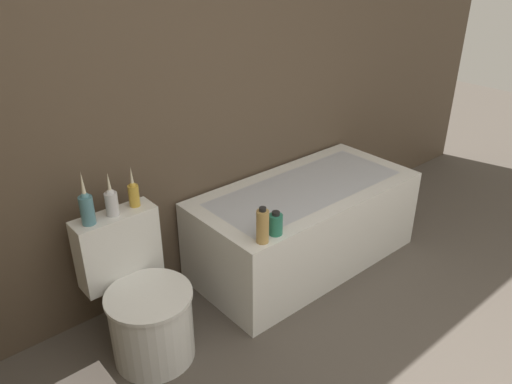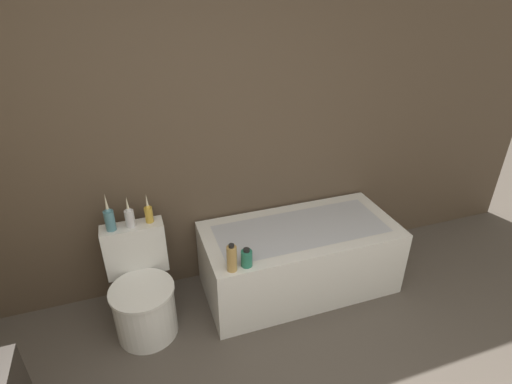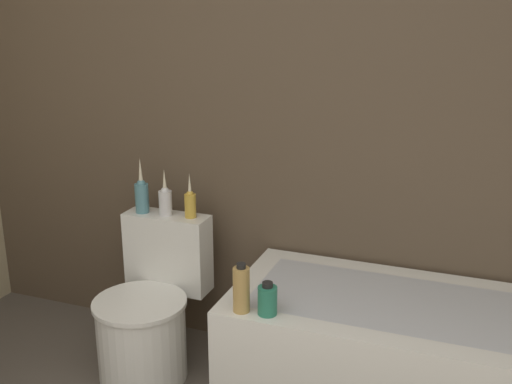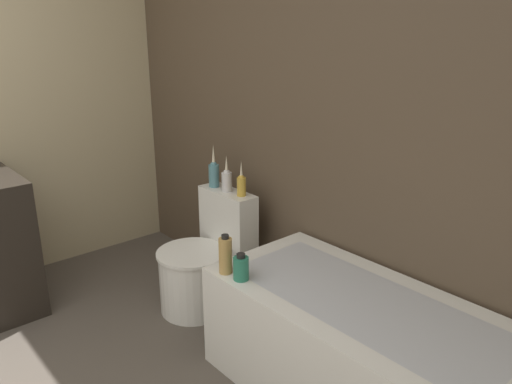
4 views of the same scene
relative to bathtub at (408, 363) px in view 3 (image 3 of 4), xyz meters
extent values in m
cube|color=brown|center=(-0.78, 0.41, 1.02)|extent=(6.40, 0.06, 2.60)
cube|color=white|center=(0.00, 0.00, 0.00)|extent=(1.50, 0.71, 0.55)
cube|color=#B7BCC6|center=(0.00, 0.00, 0.27)|extent=(1.30, 0.51, 0.01)
cylinder|color=white|center=(-1.22, -0.11, -0.09)|extent=(0.42, 0.42, 0.38)
cylinder|color=white|center=(-1.22, -0.11, 0.11)|extent=(0.44, 0.44, 0.02)
cube|color=white|center=(-1.22, 0.18, 0.26)|extent=(0.43, 0.15, 0.39)
cylinder|color=teal|center=(-1.35, 0.17, 0.53)|extent=(0.07, 0.07, 0.15)
sphere|color=teal|center=(-1.35, 0.17, 0.60)|extent=(0.04, 0.04, 0.04)
cone|color=beige|center=(-1.35, 0.17, 0.66)|extent=(0.02, 0.02, 0.13)
cylinder|color=silver|center=(-1.22, 0.17, 0.51)|extent=(0.06, 0.06, 0.12)
sphere|color=silver|center=(-1.22, 0.17, 0.57)|extent=(0.04, 0.04, 0.04)
cone|color=beige|center=(-1.22, 0.17, 0.63)|extent=(0.02, 0.02, 0.11)
cylinder|color=gold|center=(-1.09, 0.19, 0.51)|extent=(0.06, 0.06, 0.12)
sphere|color=gold|center=(-1.09, 0.19, 0.57)|extent=(0.04, 0.04, 0.04)
cone|color=beige|center=(-1.09, 0.19, 0.62)|extent=(0.02, 0.02, 0.10)
cylinder|color=tan|center=(-0.63, -0.29, 0.37)|extent=(0.07, 0.07, 0.18)
cylinder|color=black|center=(-0.63, -0.29, 0.47)|extent=(0.04, 0.04, 0.02)
cylinder|color=#267259|center=(-0.53, -0.28, 0.33)|extent=(0.08, 0.08, 0.12)
cylinder|color=black|center=(-0.53, -0.28, 0.40)|extent=(0.04, 0.04, 0.02)
camera|label=1|loc=(-2.09, -1.95, 1.70)|focal=35.00mm
camera|label=2|loc=(-1.15, -2.29, 1.98)|focal=28.00mm
camera|label=3|loc=(0.18, -2.27, 1.41)|focal=42.00mm
camera|label=4|loc=(1.15, -1.65, 1.44)|focal=35.00mm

